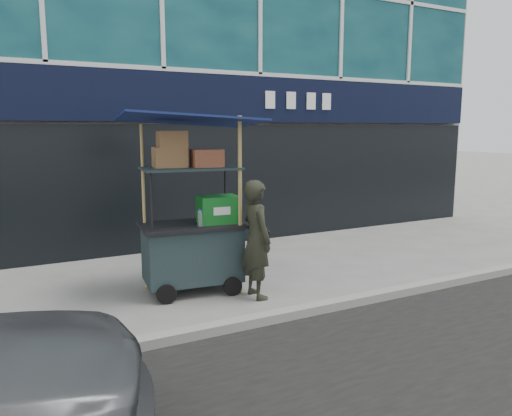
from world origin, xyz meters
TOP-DOWN VIEW (x-y plane):
  - ground at (0.00, 0.00)m, footprint 80.00×80.00m
  - curb at (0.00, -0.20)m, footprint 80.00×0.18m
  - vendor_cart at (-0.43, 1.36)m, footprint 2.02×1.54m
  - vendor_man at (0.24, 0.71)m, footprint 0.39×0.60m

SIDE VIEW (x-z plane):
  - ground at x=0.00m, z-range 0.00..0.00m
  - curb at x=0.00m, z-range 0.00..0.12m
  - vendor_man at x=0.24m, z-range 0.00..1.64m
  - vendor_cart at x=-0.43m, z-range -0.38..2.17m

